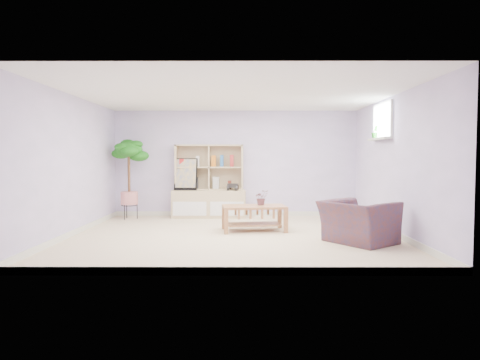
{
  "coord_description": "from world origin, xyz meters",
  "views": [
    {
      "loc": [
        0.14,
        -7.27,
        1.33
      ],
      "look_at": [
        0.11,
        0.24,
        0.94
      ],
      "focal_mm": 32.0,
      "sensor_mm": 36.0,
      "label": 1
    }
  ],
  "objects_px": {
    "storage_unit": "(209,181)",
    "floor_tree": "(129,179)",
    "coffee_table": "(254,218)",
    "armchair": "(358,219)"
  },
  "relations": [
    {
      "from": "storage_unit",
      "to": "floor_tree",
      "type": "xyz_separation_m",
      "value": [
        -1.71,
        -0.28,
        0.06
      ]
    },
    {
      "from": "storage_unit",
      "to": "floor_tree",
      "type": "height_order",
      "value": "floor_tree"
    },
    {
      "from": "coffee_table",
      "to": "armchair",
      "type": "xyz_separation_m",
      "value": [
        1.6,
        -1.09,
        0.14
      ]
    },
    {
      "from": "floor_tree",
      "to": "armchair",
      "type": "distance_m",
      "value": 5.02
    },
    {
      "from": "storage_unit",
      "to": "floor_tree",
      "type": "distance_m",
      "value": 1.74
    },
    {
      "from": "armchair",
      "to": "coffee_table",
      "type": "bearing_deg",
      "value": 18.94
    },
    {
      "from": "storage_unit",
      "to": "coffee_table",
      "type": "height_order",
      "value": "storage_unit"
    },
    {
      "from": "coffee_table",
      "to": "armchair",
      "type": "bearing_deg",
      "value": -40.9
    },
    {
      "from": "coffee_table",
      "to": "floor_tree",
      "type": "height_order",
      "value": "floor_tree"
    },
    {
      "from": "storage_unit",
      "to": "armchair",
      "type": "relative_size",
      "value": 1.6
    }
  ]
}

